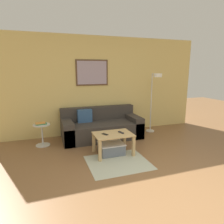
% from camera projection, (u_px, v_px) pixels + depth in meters
% --- Properties ---
extents(ground_plane, '(16.00, 16.00, 0.00)m').
position_uv_depth(ground_plane, '(173.00, 203.00, 2.59)').
color(ground_plane, brown).
extents(wall_back, '(5.60, 0.09, 2.55)m').
position_uv_depth(wall_back, '(101.00, 86.00, 5.34)').
color(wall_back, '#DDC472').
rests_on(wall_back, ground_plane).
extents(area_rug, '(1.12, 0.96, 0.01)m').
position_uv_depth(area_rug, '(118.00, 162.00, 3.73)').
color(area_rug, '#B2B79E').
rests_on(area_rug, ground_plane).
extents(couch, '(1.95, 0.89, 0.75)m').
position_uv_depth(couch, '(101.00, 127.00, 5.07)').
color(couch, '#38332D').
rests_on(couch, ground_plane).
extents(coffee_table, '(0.77, 0.55, 0.43)m').
position_uv_depth(coffee_table, '(113.00, 138.00, 4.04)').
color(coffee_table, tan).
rests_on(coffee_table, ground_plane).
extents(storage_bin, '(0.51, 0.42, 0.23)m').
position_uv_depth(storage_bin, '(111.00, 148.00, 4.11)').
color(storage_bin, slate).
rests_on(storage_bin, ground_plane).
extents(floor_lamp, '(0.24, 0.50, 1.61)m').
position_uv_depth(floor_lamp, '(155.00, 91.00, 5.24)').
color(floor_lamp, silver).
rests_on(floor_lamp, ground_plane).
extents(side_table, '(0.37, 0.37, 0.50)m').
position_uv_depth(side_table, '(42.00, 133.00, 4.51)').
color(side_table, silver).
rests_on(side_table, ground_plane).
extents(book_stack, '(0.25, 0.16, 0.05)m').
position_uv_depth(book_stack, '(41.00, 124.00, 4.46)').
color(book_stack, '#387F4C').
rests_on(book_stack, side_table).
extents(remote_control, '(0.08, 0.16, 0.02)m').
position_uv_depth(remote_control, '(121.00, 132.00, 4.07)').
color(remote_control, '#232328').
rests_on(remote_control, coffee_table).
extents(cell_phone, '(0.12, 0.15, 0.01)m').
position_uv_depth(cell_phone, '(105.00, 134.00, 3.98)').
color(cell_phone, black).
rests_on(cell_phone, coffee_table).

